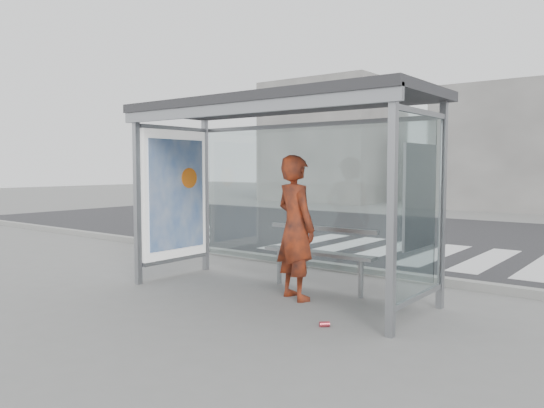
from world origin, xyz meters
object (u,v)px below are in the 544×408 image
Objects in this scene: bench at (319,253)px; soda_can at (324,324)px; person at (296,227)px; bus_shelter at (256,148)px.

soda_can is (0.97, -1.40, -0.50)m from bench.
bench is (-0.01, 0.58, -0.41)m from person.
person is 1.56m from soda_can.
person is 17.12× the size of soda_can.
bus_shelter reaches higher than bench.
soda_can is at bearing -55.16° from bench.
bench is 1.78m from soda_can.
bus_shelter is 1.69m from bench.
person is at bearing 139.47° from soda_can.
bus_shelter is 2.26× the size of person.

